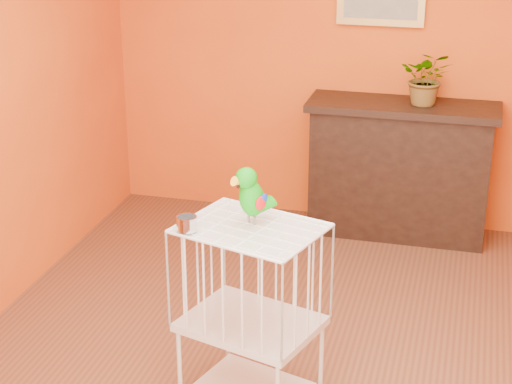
# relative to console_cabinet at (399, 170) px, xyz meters

# --- Properties ---
(ground) EXTENTS (4.50, 4.50, 0.00)m
(ground) POSITION_rel_console_cabinet_xyz_m (-0.22, -2.02, -0.50)
(ground) COLOR brown
(ground) RESTS_ON ground
(room_shell) EXTENTS (4.50, 4.50, 4.50)m
(room_shell) POSITION_rel_console_cabinet_xyz_m (-0.22, -2.02, 1.08)
(room_shell) COLOR #D85714
(room_shell) RESTS_ON ground
(console_cabinet) EXTENTS (1.35, 0.48, 1.00)m
(console_cabinet) POSITION_rel_console_cabinet_xyz_m (0.00, 0.00, 0.00)
(console_cabinet) COLOR black
(console_cabinet) RESTS_ON ground
(potted_plant) EXTENTS (0.35, 0.39, 0.30)m
(potted_plant) POSITION_rel_console_cabinet_xyz_m (0.15, -0.01, 0.65)
(potted_plant) COLOR #26722D
(potted_plant) RESTS_ON console_cabinet
(birdcage) EXTENTS (0.75, 0.65, 0.98)m
(birdcage) POSITION_rel_console_cabinet_xyz_m (-0.49, -2.33, 0.01)
(birdcage) COLOR silver
(birdcage) RESTS_ON ground
(feed_cup) EXTENTS (0.10, 0.10, 0.07)m
(feed_cup) POSITION_rel_console_cabinet_xyz_m (-0.77, -2.44, 0.52)
(feed_cup) COLOR silver
(feed_cup) RESTS_ON birdcage
(parrot) EXTENTS (0.20, 0.24, 0.29)m
(parrot) POSITION_rel_console_cabinet_xyz_m (-0.50, -2.27, 0.63)
(parrot) COLOR #59544C
(parrot) RESTS_ON birdcage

